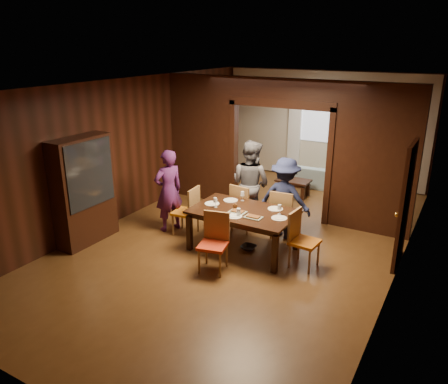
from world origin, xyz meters
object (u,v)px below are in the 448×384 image
Objects in this scene: person_grey at (251,184)px; person_navy at (285,198)px; hutch at (84,191)px; sofa at (319,176)px; chair_near at (213,244)px; coffee_table at (293,188)px; chair_left at (185,211)px; chair_far_r at (284,214)px; dining_table at (243,230)px; person_purple at (169,191)px; chair_right at (305,240)px; chair_far_l at (245,207)px.

person_grey is 0.83m from person_navy.
sofa is at bearing 62.93° from hutch.
hutch is (-2.63, -0.21, 0.52)m from chair_near.
coffee_table is 0.40× the size of hutch.
chair_left is (-1.70, -0.87, -0.30)m from person_navy.
chair_left is 1.00× the size of chair_far_r.
dining_table is 0.91× the size of hutch.
person_purple is 4.53m from sofa.
chair_far_r is (2.11, 0.79, -0.34)m from person_purple.
sofa is 4.43m from chair_right.
chair_left and chair_right have the same top height.
hutch is (-1.41, -1.18, 0.52)m from chair_left.
chair_near reaches higher than dining_table.
person_purple is 0.88× the size of sofa.
chair_near is at bearing 129.42° from chair_right.
person_navy is 3.36m from sofa.
coffee_table is at bearing -72.10° from person_navy.
chair_left is 1.00× the size of chair_near.
chair_right is at bearing 124.95° from chair_far_r.
person_grey is 0.95× the size of sofa.
hutch is at bearing 171.73° from chair_near.
person_navy is 0.85m from chair_far_l.
chair_left is at bearing 111.49° from person_purple.
chair_right is 1.00× the size of chair_far_l.
chair_near reaches higher than coffee_table.
hutch reaches higher than person_purple.
chair_left is at bearing 27.85° from person_navy.
dining_table reaches higher than coffee_table.
dining_table is 1.88× the size of chair_left.
person_navy is 1.61× the size of chair_far_l.
chair_far_l reaches higher than sofa.
chair_far_l is (-0.38, 0.79, 0.10)m from dining_table.
hutch is at bearing 27.88° from chair_far_r.
chair_right is (2.87, -0.12, -0.34)m from person_purple.
person_purple is at bearing -98.43° from chair_left.
chair_right is (2.47, -0.10, 0.00)m from chair_left.
chair_near is at bearing 110.20° from person_grey.
person_purple reaches higher than chair_near.
dining_table is 3.00m from hutch.
sofa is 1.93× the size of chair_near.
chair_right is (0.77, -0.97, -0.30)m from person_navy.
chair_near is (-0.10, -5.14, 0.21)m from sofa.
person_navy is at bearing -164.81° from chair_far_l.
person_purple is 1.64m from person_grey.
person_grey is 1.83× the size of chair_far_r.
sofa is 4.22m from dining_table.
dining_table is (0.40, -1.08, -0.51)m from person_grey.
person_grey is 1.99m from chair_right.
sofa is 4.38m from chair_left.
chair_left is at bearing 128.74° from chair_near.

